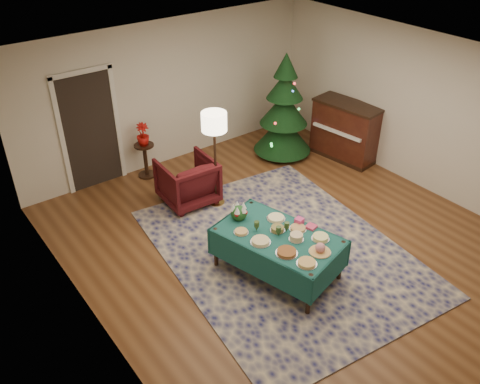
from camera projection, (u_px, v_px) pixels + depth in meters
room_shell at (298, 168)px, 7.02m from camera, size 7.00×7.00×7.00m
doorway at (90, 129)px, 8.68m from camera, size 1.08×0.04×2.16m
rug at (282, 251)px, 7.59m from camera, size 3.67×4.55×0.02m
buffet_table at (278, 243)px, 6.93m from camera, size 1.39×1.89×0.66m
platter_0 at (307, 263)px, 6.34m from camera, size 0.26×0.26×0.04m
platter_1 at (320, 249)px, 6.52m from camera, size 0.29×0.29×0.14m
platter_2 at (320, 238)px, 6.77m from camera, size 0.24×0.24×0.05m
platter_3 at (287, 252)px, 6.52m from camera, size 0.29×0.29×0.05m
platter_4 at (296, 237)px, 6.75m from camera, size 0.20×0.20×0.09m
platter_5 at (298, 228)px, 6.96m from camera, size 0.24×0.24×0.04m
platter_6 at (261, 241)px, 6.71m from camera, size 0.28×0.28×0.05m
platter_7 at (278, 229)px, 6.93m from camera, size 0.21×0.21×0.06m
platter_8 at (276, 218)px, 7.17m from camera, size 0.27×0.27×0.04m
platter_9 at (241, 232)px, 6.89m from camera, size 0.21×0.21×0.04m
goblet_0 at (257, 226)px, 6.89m from camera, size 0.07×0.07×0.15m
goblet_1 at (287, 227)px, 6.88m from camera, size 0.07×0.07×0.15m
goblet_2 at (279, 231)px, 6.79m from camera, size 0.07×0.07×0.15m
napkin_stack at (311, 227)px, 6.99m from camera, size 0.16×0.16×0.04m
gift_box at (299, 221)px, 7.06m from camera, size 0.13×0.13×0.09m
centerpiece at (239, 212)px, 7.13m from camera, size 0.24×0.24×0.27m
armchair at (187, 179)px, 8.53m from camera, size 0.90×0.85×0.88m
floor_lamp at (214, 128)px, 7.95m from camera, size 0.41×0.41×1.68m
side_table at (146, 161)px, 9.33m from camera, size 0.36×0.36×0.65m
potted_plant at (143, 139)px, 9.10m from camera, size 0.23×0.41×0.23m
christmas_tree at (284, 111)px, 9.75m from camera, size 1.50×1.50×2.06m
piano at (345, 131)px, 9.85m from camera, size 0.77×1.37×1.13m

